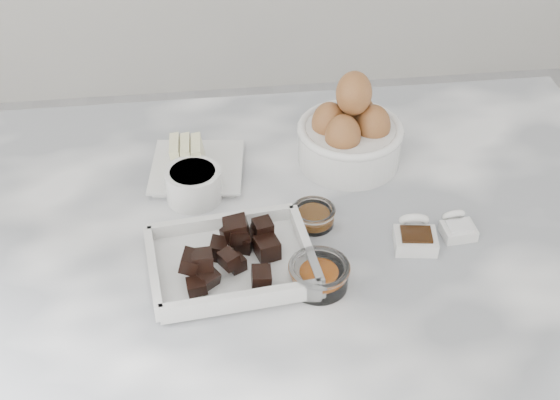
{
  "coord_description": "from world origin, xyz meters",
  "views": [
    {
      "loc": [
        -0.09,
        -0.87,
        1.72
      ],
      "look_at": [
        0.02,
        0.03,
        0.98
      ],
      "focal_mm": 50.0,
      "sensor_mm": 36.0,
      "label": 1
    }
  ],
  "objects_px": {
    "egg_bowl": "(350,134)",
    "zest_bowl": "(319,274)",
    "honey_bowl": "(313,216)",
    "salt_spoon": "(457,227)",
    "butter_plate": "(195,163)",
    "vanilla_spoon": "(415,235)",
    "sugar_ramekin": "(193,183)",
    "chocolate_dish": "(231,258)"
  },
  "relations": [
    {
      "from": "egg_bowl",
      "to": "zest_bowl",
      "type": "height_order",
      "value": "egg_bowl"
    },
    {
      "from": "honey_bowl",
      "to": "salt_spoon",
      "type": "height_order",
      "value": "salt_spoon"
    },
    {
      "from": "egg_bowl",
      "to": "honey_bowl",
      "type": "distance_m",
      "value": 0.18
    },
    {
      "from": "butter_plate",
      "to": "zest_bowl",
      "type": "xyz_separation_m",
      "value": [
        0.16,
        -0.28,
        0.0
      ]
    },
    {
      "from": "egg_bowl",
      "to": "salt_spoon",
      "type": "xyz_separation_m",
      "value": [
        0.13,
        -0.2,
        -0.04
      ]
    },
    {
      "from": "zest_bowl",
      "to": "vanilla_spoon",
      "type": "bearing_deg",
      "value": 24.0
    },
    {
      "from": "honey_bowl",
      "to": "zest_bowl",
      "type": "distance_m",
      "value": 0.13
    },
    {
      "from": "sugar_ramekin",
      "to": "zest_bowl",
      "type": "distance_m",
      "value": 0.27
    },
    {
      "from": "chocolate_dish",
      "to": "vanilla_spoon",
      "type": "bearing_deg",
      "value": 5.23
    },
    {
      "from": "chocolate_dish",
      "to": "honey_bowl",
      "type": "bearing_deg",
      "value": 33.68
    },
    {
      "from": "chocolate_dish",
      "to": "sugar_ramekin",
      "type": "xyz_separation_m",
      "value": [
        -0.05,
        0.17,
        0.0
      ]
    },
    {
      "from": "butter_plate",
      "to": "vanilla_spoon",
      "type": "distance_m",
      "value": 0.38
    },
    {
      "from": "egg_bowl",
      "to": "vanilla_spoon",
      "type": "xyz_separation_m",
      "value": [
        0.06,
        -0.22,
        -0.04
      ]
    },
    {
      "from": "chocolate_dish",
      "to": "egg_bowl",
      "type": "xyz_separation_m",
      "value": [
        0.21,
        0.24,
        0.03
      ]
    },
    {
      "from": "sugar_ramekin",
      "to": "butter_plate",
      "type": "bearing_deg",
      "value": 86.03
    },
    {
      "from": "butter_plate",
      "to": "egg_bowl",
      "type": "distance_m",
      "value": 0.26
    },
    {
      "from": "butter_plate",
      "to": "egg_bowl",
      "type": "relative_size",
      "value": 0.94
    },
    {
      "from": "chocolate_dish",
      "to": "egg_bowl",
      "type": "distance_m",
      "value": 0.32
    },
    {
      "from": "butter_plate",
      "to": "vanilla_spoon",
      "type": "height_order",
      "value": "butter_plate"
    },
    {
      "from": "chocolate_dish",
      "to": "honey_bowl",
      "type": "relative_size",
      "value": 3.68
    },
    {
      "from": "sugar_ramekin",
      "to": "salt_spoon",
      "type": "distance_m",
      "value": 0.41
    },
    {
      "from": "sugar_ramekin",
      "to": "honey_bowl",
      "type": "bearing_deg",
      "value": -25.26
    },
    {
      "from": "egg_bowl",
      "to": "vanilla_spoon",
      "type": "bearing_deg",
      "value": -74.91
    },
    {
      "from": "vanilla_spoon",
      "to": "chocolate_dish",
      "type": "bearing_deg",
      "value": -174.77
    },
    {
      "from": "butter_plate",
      "to": "honey_bowl",
      "type": "height_order",
      "value": "butter_plate"
    },
    {
      "from": "egg_bowl",
      "to": "sugar_ramekin",
      "type": "bearing_deg",
      "value": -165.21
    },
    {
      "from": "zest_bowl",
      "to": "vanilla_spoon",
      "type": "distance_m",
      "value": 0.17
    },
    {
      "from": "sugar_ramekin",
      "to": "egg_bowl",
      "type": "relative_size",
      "value": 0.5
    },
    {
      "from": "honey_bowl",
      "to": "zest_bowl",
      "type": "relative_size",
      "value": 0.78
    },
    {
      "from": "egg_bowl",
      "to": "vanilla_spoon",
      "type": "distance_m",
      "value": 0.23
    },
    {
      "from": "chocolate_dish",
      "to": "zest_bowl",
      "type": "relative_size",
      "value": 2.86
    },
    {
      "from": "egg_bowl",
      "to": "butter_plate",
      "type": "bearing_deg",
      "value": -179.34
    },
    {
      "from": "sugar_ramekin",
      "to": "vanilla_spoon",
      "type": "relative_size",
      "value": 1.09
    },
    {
      "from": "egg_bowl",
      "to": "honey_bowl",
      "type": "height_order",
      "value": "egg_bowl"
    },
    {
      "from": "egg_bowl",
      "to": "zest_bowl",
      "type": "xyz_separation_m",
      "value": [
        -0.1,
        -0.28,
        -0.03
      ]
    },
    {
      "from": "vanilla_spoon",
      "to": "salt_spoon",
      "type": "relative_size",
      "value": 1.32
    },
    {
      "from": "butter_plate",
      "to": "salt_spoon",
      "type": "bearing_deg",
      "value": -27.3
    },
    {
      "from": "salt_spoon",
      "to": "honey_bowl",
      "type": "bearing_deg",
      "value": 167.13
    },
    {
      "from": "sugar_ramekin",
      "to": "zest_bowl",
      "type": "bearing_deg",
      "value": -52.48
    },
    {
      "from": "egg_bowl",
      "to": "salt_spoon",
      "type": "relative_size",
      "value": 2.87
    },
    {
      "from": "chocolate_dish",
      "to": "butter_plate",
      "type": "relative_size",
      "value": 1.49
    },
    {
      "from": "vanilla_spoon",
      "to": "sugar_ramekin",
      "type": "bearing_deg",
      "value": 155.37
    }
  ]
}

